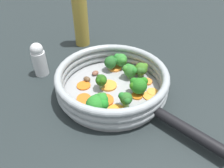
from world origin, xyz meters
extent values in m
plane|color=#1E2627|center=(0.00, 0.00, 0.00)|extent=(4.00, 4.00, 0.00)
cylinder|color=#939699|center=(0.00, 0.00, 0.01)|extent=(0.28, 0.28, 0.01)
torus|color=#929A9E|center=(0.00, 0.00, 0.02)|extent=(0.30, 0.30, 0.02)
torus|color=#929A9E|center=(0.00, 0.00, 0.04)|extent=(0.30, 0.30, 0.02)
torus|color=#929A9E|center=(0.00, 0.00, 0.06)|extent=(0.30, 0.30, 0.02)
cylinder|color=black|center=(-0.23, 0.02, 0.03)|extent=(0.18, 0.04, 0.03)
sphere|color=#939594|center=(-0.12, 0.04, 0.02)|extent=(0.01, 0.01, 0.01)
sphere|color=#919199|center=(-0.13, -0.03, 0.02)|extent=(0.01, 0.01, 0.01)
cylinder|color=orange|center=(0.07, 0.04, 0.02)|extent=(0.05, 0.05, 0.00)
cylinder|color=orange|center=(0.05, -0.08, 0.02)|extent=(0.05, 0.05, 0.01)
cylinder|color=orange|center=(-0.06, -0.08, 0.02)|extent=(0.04, 0.04, 0.00)
cylinder|color=orange|center=(-0.06, 0.06, 0.02)|extent=(0.06, 0.06, 0.01)
cylinder|color=#F6943F|center=(0.06, -0.09, 0.02)|extent=(0.04, 0.04, 0.00)
cylinder|color=orange|center=(-0.07, -0.02, 0.02)|extent=(0.03, 0.03, 0.00)
cylinder|color=orange|center=(0.02, 0.09, 0.02)|extent=(0.05, 0.05, 0.00)
cylinder|color=#EF9A3B|center=(-0.09, -0.05, 0.02)|extent=(0.04, 0.04, 0.00)
cylinder|color=orange|center=(-0.10, -0.04, 0.02)|extent=(0.05, 0.05, 0.00)
cylinder|color=orange|center=(-0.02, 0.05, 0.02)|extent=(0.05, 0.05, 0.01)
cylinder|color=orange|center=(0.01, 0.00, 0.02)|extent=(0.05, 0.05, 0.01)
cylinder|color=orange|center=(0.03, 0.08, 0.02)|extent=(0.05, 0.05, 0.00)
cylinder|color=orange|center=(0.00, -0.11, 0.02)|extent=(0.05, 0.05, 0.00)
cylinder|color=#5F8C50|center=(-0.01, -0.07, 0.02)|extent=(0.02, 0.02, 0.01)
sphere|color=#2C6E27|center=(-0.01, -0.07, 0.04)|extent=(0.04, 0.04, 0.04)
sphere|color=#246E24|center=(-0.02, -0.07, 0.04)|extent=(0.02, 0.02, 0.02)
sphere|color=#247221|center=(0.00, -0.07, 0.04)|extent=(0.02, 0.02, 0.02)
sphere|color=#307526|center=(0.00, -0.06, 0.05)|extent=(0.02, 0.02, 0.02)
cylinder|color=#6E8F4A|center=(-0.03, 0.10, 0.02)|extent=(0.01, 0.01, 0.02)
sphere|color=#257624|center=(-0.03, 0.10, 0.05)|extent=(0.05, 0.05, 0.05)
sphere|color=#1D7920|center=(-0.05, 0.09, 0.05)|extent=(0.03, 0.03, 0.03)
sphere|color=#257825|center=(-0.04, 0.08, 0.06)|extent=(0.03, 0.03, 0.03)
sphere|color=#1F7123|center=(-0.03, 0.09, 0.05)|extent=(0.03, 0.03, 0.03)
cylinder|color=#709454|center=(0.02, 0.02, 0.02)|extent=(0.01, 0.01, 0.02)
sphere|color=#215015|center=(0.02, 0.02, 0.04)|extent=(0.03, 0.03, 0.03)
sphere|color=#1E5612|center=(0.02, 0.03, 0.05)|extent=(0.01, 0.01, 0.01)
sphere|color=#235611|center=(0.01, 0.02, 0.05)|extent=(0.02, 0.02, 0.02)
sphere|color=#214A10|center=(0.03, 0.01, 0.05)|extent=(0.01, 0.01, 0.01)
cylinder|color=olive|center=(0.06, -0.06, 0.02)|extent=(0.01, 0.01, 0.02)
sphere|color=#215824|center=(0.06, -0.06, 0.04)|extent=(0.04, 0.04, 0.04)
sphere|color=#1D5A21|center=(0.05, -0.07, 0.05)|extent=(0.02, 0.02, 0.02)
sphere|color=#19551A|center=(0.06, -0.08, 0.05)|extent=(0.02, 0.02, 0.02)
cylinder|color=#6F9153|center=(-0.07, -0.03, 0.02)|extent=(0.01, 0.01, 0.01)
sphere|color=#22691B|center=(-0.07, -0.03, 0.04)|extent=(0.04, 0.04, 0.04)
sphere|color=#1E6919|center=(-0.05, -0.03, 0.05)|extent=(0.02, 0.02, 0.02)
sphere|color=#2A6714|center=(-0.06, -0.02, 0.04)|extent=(0.02, 0.02, 0.02)
sphere|color=#1E6615|center=(-0.07, -0.04, 0.05)|extent=(0.02, 0.02, 0.02)
cylinder|color=#8EAE6F|center=(0.04, -0.09, 0.02)|extent=(0.01, 0.01, 0.02)
sphere|color=#2E792C|center=(0.04, -0.09, 0.04)|extent=(0.04, 0.04, 0.04)
sphere|color=#317C2C|center=(0.03, -0.09, 0.05)|extent=(0.02, 0.02, 0.02)
sphere|color=#297B2E|center=(0.06, -0.10, 0.04)|extent=(0.02, 0.02, 0.02)
cylinder|color=#739E4D|center=(-0.02, 0.07, 0.02)|extent=(0.01, 0.01, 0.02)
sphere|color=#37762A|center=(-0.02, 0.07, 0.04)|extent=(0.03, 0.03, 0.03)
sphere|color=#317025|center=(-0.02, 0.06, 0.04)|extent=(0.02, 0.02, 0.02)
sphere|color=#307933|center=(-0.03, 0.08, 0.05)|extent=(0.02, 0.02, 0.02)
sphere|color=#3B7427|center=(-0.02, 0.08, 0.05)|extent=(0.01, 0.01, 0.01)
cylinder|color=#5F9546|center=(-0.03, -0.09, 0.02)|extent=(0.01, 0.01, 0.02)
sphere|color=#376B1F|center=(-0.03, -0.09, 0.04)|extent=(0.04, 0.04, 0.04)
sphere|color=#326425|center=(-0.03, -0.08, 0.04)|extent=(0.02, 0.02, 0.02)
sphere|color=#2F6121|center=(-0.04, -0.09, 0.04)|extent=(0.02, 0.02, 0.02)
sphere|color=#40731F|center=(-0.04, -0.11, 0.05)|extent=(0.02, 0.02, 0.02)
cylinder|color=#8DB468|center=(-0.07, 0.03, 0.02)|extent=(0.02, 0.02, 0.02)
sphere|color=#2A6624|center=(-0.07, 0.03, 0.04)|extent=(0.03, 0.03, 0.03)
sphere|color=#266827|center=(-0.08, 0.04, 0.04)|extent=(0.02, 0.02, 0.02)
sphere|color=#226825|center=(-0.06, 0.04, 0.05)|extent=(0.02, 0.02, 0.02)
ellipsoid|color=brown|center=(0.00, 0.08, 0.02)|extent=(0.03, 0.02, 0.01)
ellipsoid|color=brown|center=(0.07, 0.02, 0.02)|extent=(0.02, 0.02, 0.01)
ellipsoid|color=brown|center=(0.08, -0.02, 0.02)|extent=(0.02, 0.02, 0.01)
cylinder|color=silver|center=(0.22, 0.07, 0.04)|extent=(0.04, 0.04, 0.07)
sphere|color=silver|center=(0.22, 0.07, 0.09)|extent=(0.04, 0.04, 0.04)
cylinder|color=olive|center=(0.26, -0.15, 0.11)|extent=(0.05, 0.05, 0.21)
camera|label=1|loc=(-0.29, 0.35, 0.40)|focal=35.00mm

